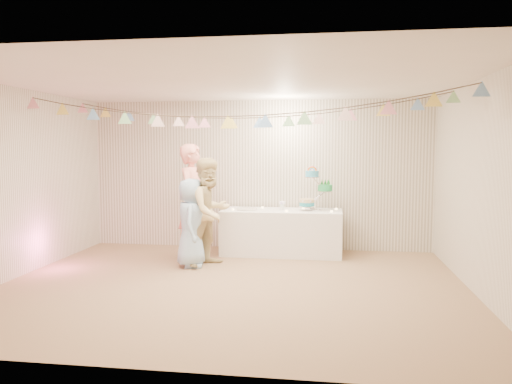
# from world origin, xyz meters

# --- Properties ---
(floor) EXTENTS (6.00, 6.00, 0.00)m
(floor) POSITION_xyz_m (0.00, 0.00, 0.00)
(floor) COLOR #856448
(floor) RESTS_ON ground
(ceiling) EXTENTS (6.00, 6.00, 0.00)m
(ceiling) POSITION_xyz_m (0.00, 0.00, 2.60)
(ceiling) COLOR silver
(ceiling) RESTS_ON ground
(back_wall) EXTENTS (6.00, 6.00, 0.00)m
(back_wall) POSITION_xyz_m (0.00, 2.50, 1.30)
(back_wall) COLOR silver
(back_wall) RESTS_ON ground
(front_wall) EXTENTS (6.00, 6.00, 0.00)m
(front_wall) POSITION_xyz_m (0.00, -2.50, 1.30)
(front_wall) COLOR silver
(front_wall) RESTS_ON ground
(left_wall) EXTENTS (5.00, 5.00, 0.00)m
(left_wall) POSITION_xyz_m (-3.00, 0.00, 1.30)
(left_wall) COLOR silver
(left_wall) RESTS_ON ground
(right_wall) EXTENTS (5.00, 5.00, 0.00)m
(right_wall) POSITION_xyz_m (3.00, 0.00, 1.30)
(right_wall) COLOR silver
(right_wall) RESTS_ON ground
(table) EXTENTS (1.98, 0.79, 0.74)m
(table) POSITION_xyz_m (0.46, 2.03, 0.37)
(table) COLOR white
(table) RESTS_ON floor
(cake_stand) EXTENTS (0.61, 0.36, 0.68)m
(cake_stand) POSITION_xyz_m (1.01, 2.08, 1.09)
(cake_stand) COLOR silver
(cake_stand) RESTS_ON table
(cake_bottom) EXTENTS (0.31, 0.31, 0.15)m
(cake_bottom) POSITION_xyz_m (0.86, 2.02, 0.84)
(cake_bottom) COLOR teal
(cake_bottom) RESTS_ON cake_stand
(cake_middle) EXTENTS (0.27, 0.27, 0.22)m
(cake_middle) POSITION_xyz_m (1.19, 2.17, 1.11)
(cake_middle) COLOR green
(cake_middle) RESTS_ON cake_stand
(cake_top_tier) EXTENTS (0.25, 0.25, 0.19)m
(cake_top_tier) POSITION_xyz_m (0.95, 2.05, 1.38)
(cake_top_tier) COLOR #3EA1C5
(cake_top_tier) RESTS_ON cake_stand
(platter) EXTENTS (0.35, 0.35, 0.02)m
(platter) POSITION_xyz_m (-0.13, 1.98, 0.76)
(platter) COLOR white
(platter) RESTS_ON table
(posy) EXTENTS (0.13, 0.13, 0.15)m
(posy) POSITION_xyz_m (0.46, 2.08, 0.82)
(posy) COLOR white
(posy) RESTS_ON table
(person_adult_a) EXTENTS (0.58, 0.75, 1.84)m
(person_adult_a) POSITION_xyz_m (-0.91, 1.52, 0.92)
(person_adult_a) COLOR #FA9382
(person_adult_a) RESTS_ON floor
(person_adult_b) EXTENTS (0.94, 1.00, 1.63)m
(person_adult_b) POSITION_xyz_m (-0.55, 1.09, 0.81)
(person_adult_b) COLOR #DAC086
(person_adult_b) RESTS_ON floor
(person_child) EXTENTS (0.53, 0.71, 1.33)m
(person_child) POSITION_xyz_m (-0.81, 0.96, 0.66)
(person_child) COLOR #9DBEDE
(person_child) RESTS_ON floor
(bunting_back) EXTENTS (5.60, 1.10, 0.40)m
(bunting_back) POSITION_xyz_m (0.00, 1.10, 2.35)
(bunting_back) COLOR pink
(bunting_back) RESTS_ON ceiling
(bunting_front) EXTENTS (5.60, 0.90, 0.36)m
(bunting_front) POSITION_xyz_m (0.00, -0.20, 2.32)
(bunting_front) COLOR #72A5E5
(bunting_front) RESTS_ON ceiling
(tealight_0) EXTENTS (0.04, 0.04, 0.03)m
(tealight_0) POSITION_xyz_m (-0.34, 1.88, 0.76)
(tealight_0) COLOR #FFD88C
(tealight_0) RESTS_ON table
(tealight_1) EXTENTS (0.04, 0.04, 0.03)m
(tealight_1) POSITION_xyz_m (0.11, 2.21, 0.76)
(tealight_1) COLOR #FFD88C
(tealight_1) RESTS_ON table
(tealight_2) EXTENTS (0.04, 0.04, 0.03)m
(tealight_2) POSITION_xyz_m (0.56, 1.81, 0.76)
(tealight_2) COLOR #FFD88C
(tealight_2) RESTS_ON table
(tealight_3) EXTENTS (0.04, 0.04, 0.03)m
(tealight_3) POSITION_xyz_m (0.81, 2.25, 0.76)
(tealight_3) COLOR #FFD88C
(tealight_3) RESTS_ON table
(tealight_4) EXTENTS (0.04, 0.04, 0.03)m
(tealight_4) POSITION_xyz_m (1.28, 1.85, 0.76)
(tealight_4) COLOR #FFD88C
(tealight_4) RESTS_ON table
(tealight_5) EXTENTS (0.04, 0.04, 0.03)m
(tealight_5) POSITION_xyz_m (1.36, 2.18, 0.76)
(tealight_5) COLOR #FFD88C
(tealight_5) RESTS_ON table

